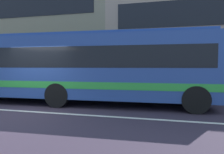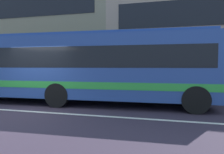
{
  "view_description": "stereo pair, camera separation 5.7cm",
  "coord_description": "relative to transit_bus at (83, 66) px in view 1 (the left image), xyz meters",
  "views": [
    {
      "loc": [
        4.96,
        -6.55,
        1.72
      ],
      "look_at": [
        2.84,
        1.88,
        1.23
      ],
      "focal_mm": 32.7,
      "sensor_mm": 36.0,
      "label": 1
    },
    {
      "loc": [
        5.01,
        -6.53,
        1.72
      ],
      "look_at": [
        2.84,
        1.88,
        1.23
      ],
      "focal_mm": 32.7,
      "sensor_mm": 36.0,
      "label": 2
    }
  ],
  "objects": [
    {
      "name": "apartment_block_left",
      "position": [
        -12.35,
        11.93,
        4.41
      ],
      "size": [
        22.97,
        10.45,
        12.24
      ],
      "color": "gray",
      "rests_on": "ground_plane"
    },
    {
      "name": "transit_bus",
      "position": [
        0.0,
        0.0,
        0.0
      ],
      "size": [
        11.41,
        3.03,
        3.09
      ],
      "color": "navy",
      "rests_on": "ground_plane"
    },
    {
      "name": "lane_centre_line",
      "position": [
        -1.41,
        -2.13,
        -1.7
      ],
      "size": [
        60.0,
        0.16,
        0.01
      ],
      "primitive_type": "cube",
      "color": "silver",
      "rests_on": "ground_plane"
    },
    {
      "name": "hedge_row_far",
      "position": [
        -2.14,
        3.41,
        -1.17
      ],
      "size": [
        23.7,
        1.1,
        1.08
      ],
      "primitive_type": "cube",
      "color": "#2E521E",
      "rests_on": "ground_plane"
    },
    {
      "name": "ground_plane",
      "position": [
        -1.41,
        -2.13,
        -1.71
      ],
      "size": [
        160.0,
        160.0,
        0.0
      ],
      "primitive_type": "plane",
      "color": "#352A39"
    }
  ]
}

